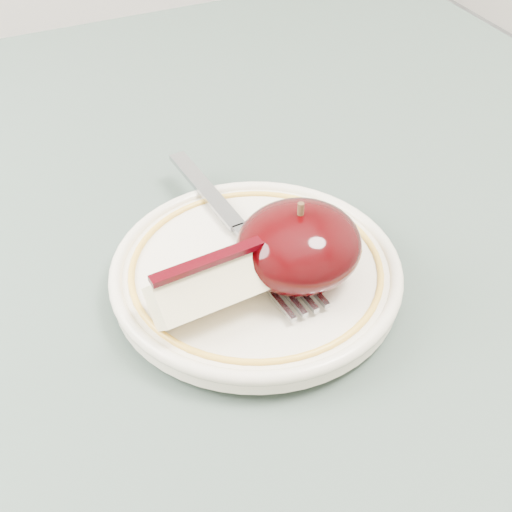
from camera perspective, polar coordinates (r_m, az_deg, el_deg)
name	(u,v)px	position (r m, az deg, el deg)	size (l,w,h in m)	color
table	(200,378)	(0.53, -4.54, -9.68)	(0.90, 0.90, 0.75)	brown
plate	(256,272)	(0.46, 0.00, -1.32)	(0.19, 0.19, 0.02)	beige
apple_half	(299,246)	(0.44, 3.45, 0.84)	(0.08, 0.07, 0.06)	black
apple_wedge	(222,282)	(0.42, -2.76, -2.09)	(0.09, 0.05, 0.04)	beige
fork	(239,229)	(0.48, -1.37, 2.21)	(0.03, 0.19, 0.00)	gray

